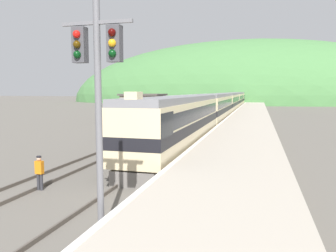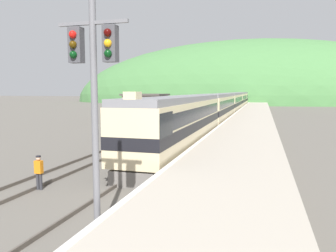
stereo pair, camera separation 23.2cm
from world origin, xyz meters
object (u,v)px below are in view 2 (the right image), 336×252
carriage_fifth (244,98)px  express_train_lead_car (180,122)px  carriage_second (218,108)px  signal_mast_main (94,82)px  carriage_fourth (239,100)px  siding_train (201,105)px  carriage_third (231,103)px  track_worker (39,171)px

carriage_fifth → express_train_lead_car: bearing=-90.0°
carriage_second → signal_mast_main: bearing=-88.1°
carriage_second → carriage_fourth: (0.00, 40.93, 0.00)m
express_train_lead_car → carriage_fifth: (0.00, 82.36, -0.01)m
carriage_fifth → siding_train: (-4.91, -47.08, -0.25)m
carriage_third → carriage_fourth: same height
carriage_second → siding_train: carriage_second is taller
carriage_fourth → track_worker: 73.17m
track_worker → carriage_second: bearing=82.9°
carriage_fifth → carriage_fourth: bearing=-90.0°
carriage_third → carriage_fourth: 20.47m
express_train_lead_car → carriage_third: 41.43m
carriage_fourth → track_worker: bearing=-93.1°
signal_mast_main → carriage_fifth: bearing=90.7°
carriage_fourth → carriage_third: bearing=-90.0°
siding_train → signal_mast_main: size_ratio=4.86×
carriage_fourth → siding_train: carriage_fourth is taller
carriage_fifth → track_worker: bearing=-92.5°
express_train_lead_car → carriage_third: bearing=90.0°
signal_mast_main → carriage_second: bearing=91.9°
track_worker → carriage_third: bearing=85.6°
carriage_third → track_worker: size_ratio=12.10×
carriage_fifth → signal_mast_main: signal_mast_main is taller
express_train_lead_car → siding_train: bearing=97.9°
carriage_third → signal_mast_main: 56.72m
carriage_fourth → carriage_fifth: bearing=90.0°
express_train_lead_car → carriage_second: express_train_lead_car is taller
carriage_second → carriage_fourth: size_ratio=1.00×
carriage_second → carriage_fourth: bearing=90.0°
express_train_lead_car → carriage_second: (0.00, 20.96, -0.01)m
carriage_third → signal_mast_main: (1.20, -56.65, 2.59)m
carriage_second → carriage_fourth: same height
express_train_lead_car → signal_mast_main: (1.20, -15.22, 2.58)m
carriage_second → carriage_fifth: (0.00, 61.40, 0.00)m
carriage_third → carriage_fifth: (0.00, 40.93, 0.00)m
carriage_third → carriage_fifth: same height
carriage_second → carriage_fifth: 61.40m
carriage_fourth → carriage_fifth: size_ratio=1.00×
carriage_second → track_worker: carriage_second is taller
siding_train → track_worker: bearing=-88.9°
carriage_second → track_worker: size_ratio=12.10×
carriage_second → carriage_third: (0.00, 20.47, 0.00)m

